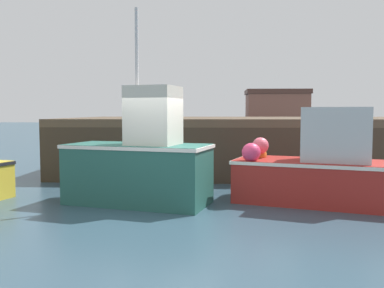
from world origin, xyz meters
name	(u,v)px	position (x,y,z in m)	size (l,w,h in m)	color
ground	(161,211)	(0.00, 0.00, -0.05)	(120.00, 160.00, 0.10)	#2D4756
pier	(249,127)	(2.50, 6.56, 1.64)	(13.41, 7.62, 1.97)	brown
fishing_boat_near_right	(141,163)	(-0.54, 0.54, 0.99)	(3.68, 2.34, 4.60)	#23564C
fishing_boat_mid	(318,168)	(3.69, 0.80, 0.84)	(4.12, 2.75, 2.29)	maroon
rowboat	(369,185)	(5.47, 2.45, 0.18)	(1.54, 1.04, 0.40)	white
warehouse	(277,111)	(8.02, 37.90, 2.33)	(6.77, 4.56, 4.63)	brown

